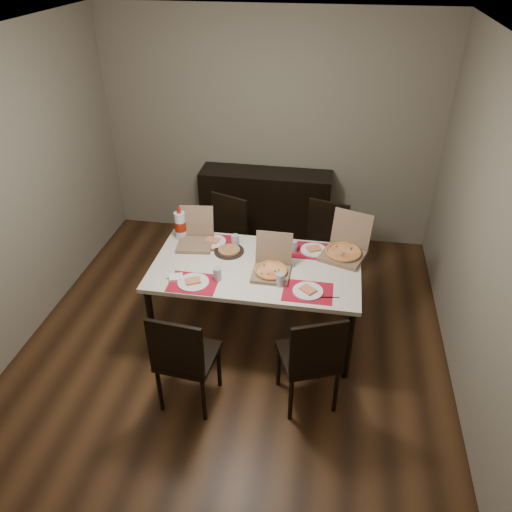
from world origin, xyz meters
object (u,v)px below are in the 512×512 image
object	(u,v)px
sideboard	(265,208)
pizza_box_center	(272,268)
chair_far_left	(224,237)
chair_far_right	(323,243)
dining_table	(256,272)
chair_near_left	(184,357)
soda_bottle	(180,225)
dip_bowl	(268,251)
chair_near_right	(311,357)

from	to	relation	value
sideboard	pizza_box_center	world-z (taller)	pizza_box_center
chair_far_left	chair_far_right	world-z (taller)	same
sideboard	chair_far_left	world-z (taller)	chair_far_left
sideboard	chair_far_left	xyz separation A→B (m)	(-0.31, -0.83, 0.06)
dining_table	chair_far_left	size ratio (longest dim) A/B	1.94
sideboard	dining_table	distance (m)	1.68
chair_near_left	soda_bottle	distance (m)	1.40
chair_far_right	pizza_box_center	distance (m)	1.07
chair_far_left	chair_far_right	xyz separation A→B (m)	(1.03, 0.04, 0.00)
chair_far_left	dip_bowl	xyz separation A→B (m)	(0.55, -0.59, 0.25)
chair_near_right	soda_bottle	world-z (taller)	soda_bottle
chair_near_left	chair_far_right	world-z (taller)	same
dip_bowl	soda_bottle	xyz separation A→B (m)	(-0.85, 0.12, 0.12)
chair_far_right	dip_bowl	world-z (taller)	chair_far_right
chair_near_right	soda_bottle	distance (m)	1.79
pizza_box_center	chair_far_left	bearing A→B (deg)	124.61
dining_table	sideboard	bearing A→B (deg)	95.77
sideboard	soda_bottle	size ratio (longest dim) A/B	4.73
sideboard	dip_bowl	xyz separation A→B (m)	(0.24, -1.43, 0.31)
chair_far_left	chair_near_left	bearing A→B (deg)	-87.12
chair_near_left	dip_bowl	bearing A→B (deg)	68.58
pizza_box_center	soda_bottle	xyz separation A→B (m)	(-0.93, 0.43, 0.08)
dining_table	soda_bottle	world-z (taller)	soda_bottle
pizza_box_center	sideboard	bearing A→B (deg)	100.28
dip_bowl	chair_near_right	bearing A→B (deg)	-64.70
pizza_box_center	soda_bottle	bearing A→B (deg)	154.86
sideboard	dip_bowl	distance (m)	1.48
chair_far_left	pizza_box_center	bearing A→B (deg)	-55.39
chair_far_right	pizza_box_center	world-z (taller)	pizza_box_center
chair_far_right	pizza_box_center	size ratio (longest dim) A/B	2.67
chair_near_right	chair_far_left	xyz separation A→B (m)	(-1.03, 1.61, 0.00)
chair_far_left	pizza_box_center	xyz separation A→B (m)	(0.63, -0.91, 0.29)
sideboard	soda_bottle	bearing A→B (deg)	-114.98
dining_table	dip_bowl	xyz separation A→B (m)	(0.07, 0.23, 0.08)
chair_near_left	sideboard	bearing A→B (deg)	85.13
dining_table	chair_near_left	distance (m)	1.04
dining_table	soda_bottle	bearing A→B (deg)	155.75
sideboard	dining_table	world-z (taller)	sideboard
chair_far_left	sideboard	bearing A→B (deg)	69.57
dining_table	chair_near_right	bearing A→B (deg)	-54.93
sideboard	dining_table	bearing A→B (deg)	-84.23
dining_table	chair_near_right	size ratio (longest dim) A/B	1.94
chair_near_right	sideboard	bearing A→B (deg)	106.44
pizza_box_center	chair_near_right	bearing A→B (deg)	-60.07
pizza_box_center	dip_bowl	distance (m)	0.33
chair_far_right	soda_bottle	bearing A→B (deg)	-158.92
sideboard	dining_table	size ratio (longest dim) A/B	0.83
sideboard	chair_near_left	world-z (taller)	chair_near_left
dining_table	chair_near_right	distance (m)	0.98
sideboard	chair_far_left	distance (m)	0.89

